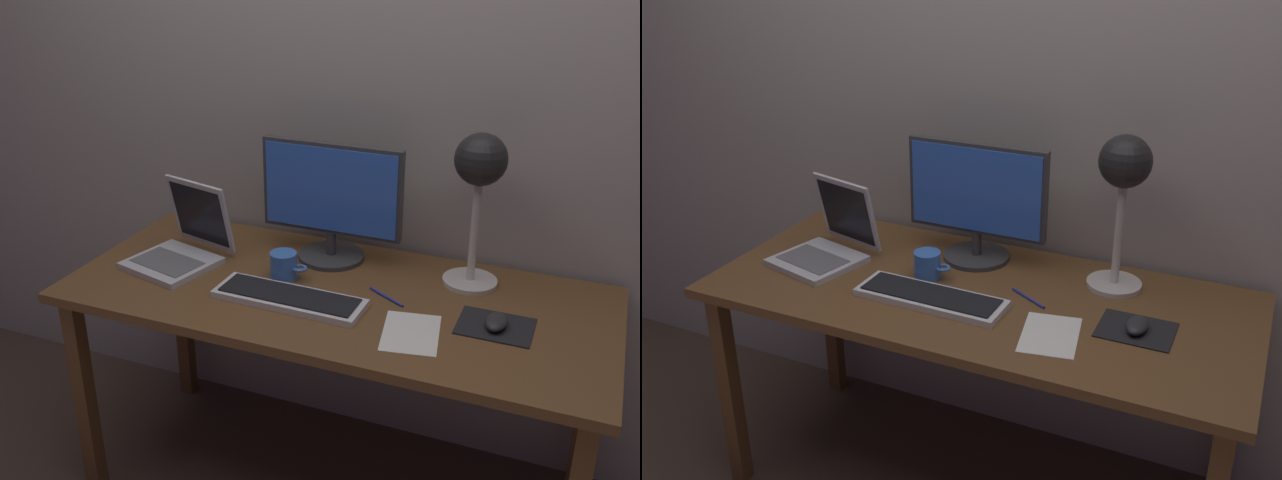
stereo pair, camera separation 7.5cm
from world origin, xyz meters
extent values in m
cube|color=#A8A099|center=(0.00, 0.40, 1.30)|extent=(4.80, 0.06, 2.60)
cube|color=brown|center=(0.00, 0.00, 0.72)|extent=(1.60, 0.70, 0.03)
cube|color=brown|center=(-0.74, -0.29, 0.35)|extent=(0.05, 0.05, 0.71)
cube|color=brown|center=(-0.74, 0.29, 0.35)|extent=(0.05, 0.05, 0.71)
cube|color=brown|center=(0.74, 0.29, 0.35)|extent=(0.05, 0.05, 0.71)
cylinder|color=#38383A|center=(-0.10, 0.21, 0.75)|extent=(0.21, 0.21, 0.01)
cylinder|color=#38383A|center=(-0.10, 0.21, 0.79)|extent=(0.03, 0.03, 0.08)
cube|color=#38383A|center=(-0.10, 0.21, 0.98)|extent=(0.46, 0.03, 0.29)
cube|color=blue|center=(-0.10, 0.19, 0.98)|extent=(0.43, 0.00, 0.27)
cube|color=silver|center=(-0.10, -0.11, 0.75)|extent=(0.44, 0.15, 0.02)
cube|color=black|center=(-0.10, -0.11, 0.76)|extent=(0.41, 0.12, 0.01)
cube|color=silver|center=(-0.54, -0.04, 0.75)|extent=(0.30, 0.29, 0.02)
cube|color=slate|center=(-0.54, -0.06, 0.76)|extent=(0.23, 0.17, 0.00)
cube|color=silver|center=(-0.51, 0.10, 0.87)|extent=(0.25, 0.11, 0.23)
cube|color=black|center=(-0.51, 0.10, 0.87)|extent=(0.22, 0.10, 0.20)
cylinder|color=beige|center=(0.36, 0.20, 0.75)|extent=(0.16, 0.16, 0.01)
cylinder|color=silver|center=(0.36, 0.20, 0.93)|extent=(0.02, 0.02, 0.34)
sphere|color=black|center=(0.36, 0.20, 1.13)|extent=(0.15, 0.15, 0.15)
sphere|color=#FFEAB2|center=(0.36, 0.19, 1.09)|extent=(0.05, 0.05, 0.05)
cube|color=black|center=(0.47, -0.03, 0.74)|extent=(0.20, 0.16, 0.00)
ellipsoid|color=#28282B|center=(0.47, -0.04, 0.76)|extent=(0.06, 0.10, 0.03)
cylinder|color=#3F72CC|center=(-0.18, 0.02, 0.78)|extent=(0.08, 0.08, 0.08)
torus|color=#3F72CC|center=(-0.12, 0.02, 0.78)|extent=(0.05, 0.05, 0.01)
cube|color=white|center=(0.27, -0.15, 0.74)|extent=(0.18, 0.23, 0.00)
cylinder|color=#2633A5|center=(0.15, 0.02, 0.74)|extent=(0.12, 0.08, 0.01)
camera|label=1|loc=(0.68, -1.78, 1.74)|focal=40.90mm
camera|label=2|loc=(0.75, -1.75, 1.74)|focal=40.90mm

